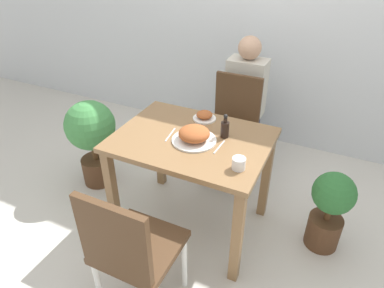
{
  "coord_description": "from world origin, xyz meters",
  "views": [
    {
      "loc": [
        0.82,
        -1.73,
        1.93
      ],
      "look_at": [
        0.0,
        0.0,
        0.72
      ],
      "focal_mm": 32.0,
      "sensor_mm": 36.0,
      "label": 1
    }
  ],
  "objects_px": {
    "person_figure": "(245,101)",
    "sauce_bottle": "(225,128)",
    "food_plate": "(194,135)",
    "potted_plant_left": "(92,135)",
    "side_plate": "(204,116)",
    "chair_near": "(131,248)",
    "potted_plant_right": "(330,208)",
    "drink_cup": "(239,163)",
    "chair_far": "(232,123)"
  },
  "relations": [
    {
      "from": "chair_near",
      "to": "potted_plant_right",
      "type": "bearing_deg",
      "value": -132.81
    },
    {
      "from": "food_plate",
      "to": "sauce_bottle",
      "type": "relative_size",
      "value": 1.75
    },
    {
      "from": "chair_near",
      "to": "person_figure",
      "type": "xyz_separation_m",
      "value": [
        0.02,
        1.85,
        0.06
      ]
    },
    {
      "from": "food_plate",
      "to": "side_plate",
      "type": "distance_m",
      "value": 0.31
    },
    {
      "from": "chair_far",
      "to": "side_plate",
      "type": "xyz_separation_m",
      "value": [
        -0.06,
        -0.46,
        0.27
      ]
    },
    {
      "from": "chair_near",
      "to": "chair_far",
      "type": "bearing_deg",
      "value": -90.79
    },
    {
      "from": "chair_far",
      "to": "food_plate",
      "type": "distance_m",
      "value": 0.81
    },
    {
      "from": "drink_cup",
      "to": "potted_plant_left",
      "type": "bearing_deg",
      "value": 167.51
    },
    {
      "from": "sauce_bottle",
      "to": "potted_plant_right",
      "type": "xyz_separation_m",
      "value": [
        0.74,
        0.11,
        -0.49
      ]
    },
    {
      "from": "food_plate",
      "to": "chair_near",
      "type": "bearing_deg",
      "value": -91.21
    },
    {
      "from": "person_figure",
      "to": "sauce_bottle",
      "type": "bearing_deg",
      "value": -80.76
    },
    {
      "from": "chair_near",
      "to": "side_plate",
      "type": "xyz_separation_m",
      "value": [
        -0.04,
        1.04,
        0.27
      ]
    },
    {
      "from": "food_plate",
      "to": "potted_plant_left",
      "type": "distance_m",
      "value": 1.06
    },
    {
      "from": "side_plate",
      "to": "drink_cup",
      "type": "height_order",
      "value": "drink_cup"
    },
    {
      "from": "potted_plant_left",
      "to": "person_figure",
      "type": "distance_m",
      "value": 1.39
    },
    {
      "from": "sauce_bottle",
      "to": "person_figure",
      "type": "relative_size",
      "value": 0.14
    },
    {
      "from": "side_plate",
      "to": "chair_near",
      "type": "bearing_deg",
      "value": -87.61
    },
    {
      "from": "drink_cup",
      "to": "sauce_bottle",
      "type": "distance_m",
      "value": 0.36
    },
    {
      "from": "chair_far",
      "to": "person_figure",
      "type": "distance_m",
      "value": 0.36
    },
    {
      "from": "drink_cup",
      "to": "food_plate",
      "type": "bearing_deg",
      "value": 155.51
    },
    {
      "from": "potted_plant_right",
      "to": "food_plate",
      "type": "bearing_deg",
      "value": -164.95
    },
    {
      "from": "chair_near",
      "to": "sauce_bottle",
      "type": "xyz_separation_m",
      "value": [
        0.17,
        0.87,
        0.31
      ]
    },
    {
      "from": "side_plate",
      "to": "potted_plant_right",
      "type": "relative_size",
      "value": 0.27
    },
    {
      "from": "drink_cup",
      "to": "side_plate",
      "type": "bearing_deg",
      "value": 131.92
    },
    {
      "from": "sauce_bottle",
      "to": "side_plate",
      "type": "bearing_deg",
      "value": 142.53
    },
    {
      "from": "side_plate",
      "to": "potted_plant_left",
      "type": "height_order",
      "value": "side_plate"
    },
    {
      "from": "person_figure",
      "to": "potted_plant_left",
      "type": "bearing_deg",
      "value": -135.93
    },
    {
      "from": "chair_near",
      "to": "food_plate",
      "type": "xyz_separation_m",
      "value": [
        0.02,
        0.74,
        0.29
      ]
    },
    {
      "from": "chair_near",
      "to": "food_plate",
      "type": "bearing_deg",
      "value": -91.21
    },
    {
      "from": "food_plate",
      "to": "potted_plant_right",
      "type": "xyz_separation_m",
      "value": [
        0.89,
        0.24,
        -0.47
      ]
    },
    {
      "from": "potted_plant_right",
      "to": "chair_near",
      "type": "bearing_deg",
      "value": -132.81
    },
    {
      "from": "chair_far",
      "to": "side_plate",
      "type": "height_order",
      "value": "chair_far"
    },
    {
      "from": "drink_cup",
      "to": "potted_plant_right",
      "type": "bearing_deg",
      "value": 36.67
    },
    {
      "from": "drink_cup",
      "to": "potted_plant_right",
      "type": "relative_size",
      "value": 0.13
    },
    {
      "from": "side_plate",
      "to": "potted_plant_left",
      "type": "bearing_deg",
      "value": -170.31
    },
    {
      "from": "drink_cup",
      "to": "person_figure",
      "type": "xyz_separation_m",
      "value": [
        -0.36,
        1.27,
        -0.22
      ]
    },
    {
      "from": "food_plate",
      "to": "potted_plant_left",
      "type": "bearing_deg",
      "value": 172.11
    },
    {
      "from": "food_plate",
      "to": "drink_cup",
      "type": "bearing_deg",
      "value": -24.49
    },
    {
      "from": "side_plate",
      "to": "food_plate",
      "type": "bearing_deg",
      "value": -78.83
    },
    {
      "from": "chair_near",
      "to": "potted_plant_left",
      "type": "bearing_deg",
      "value": -41.81
    },
    {
      "from": "food_plate",
      "to": "potted_plant_right",
      "type": "bearing_deg",
      "value": 15.05
    },
    {
      "from": "person_figure",
      "to": "side_plate",
      "type": "bearing_deg",
      "value": -94.16
    },
    {
      "from": "potted_plant_left",
      "to": "chair_far",
      "type": "bearing_deg",
      "value": 31.49
    },
    {
      "from": "drink_cup",
      "to": "chair_far",
      "type": "bearing_deg",
      "value": 110.9
    },
    {
      "from": "person_figure",
      "to": "food_plate",
      "type": "bearing_deg",
      "value": -89.98
    },
    {
      "from": "side_plate",
      "to": "potted_plant_right",
      "type": "xyz_separation_m",
      "value": [
        0.95,
        -0.06,
        -0.45
      ]
    },
    {
      "from": "sauce_bottle",
      "to": "chair_far",
      "type": "bearing_deg",
      "value": 103.84
    },
    {
      "from": "food_plate",
      "to": "potted_plant_right",
      "type": "relative_size",
      "value": 0.47
    },
    {
      "from": "chair_far",
      "to": "potted_plant_left",
      "type": "bearing_deg",
      "value": -148.51
    },
    {
      "from": "food_plate",
      "to": "potted_plant_left",
      "type": "xyz_separation_m",
      "value": [
        -1.0,
        0.14,
        -0.33
      ]
    }
  ]
}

